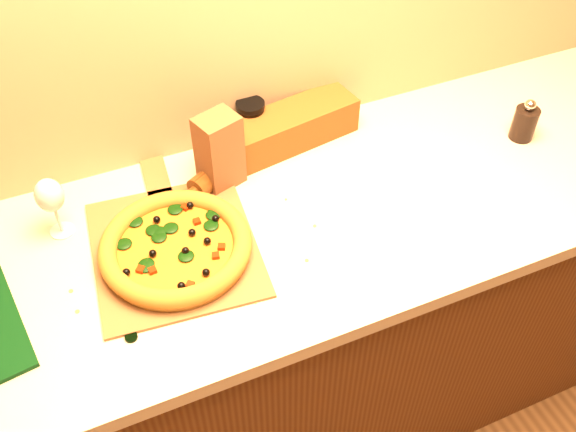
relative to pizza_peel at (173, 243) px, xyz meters
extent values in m
cube|color=#4A2410|center=(0.33, -0.02, -0.47)|extent=(2.80, 0.65, 0.86)
cube|color=#C1B496|center=(0.33, -0.02, -0.02)|extent=(2.84, 0.68, 0.04)
cube|color=brown|center=(0.00, -0.02, 0.00)|extent=(0.39, 0.43, 0.01)
cube|color=brown|center=(0.02, 0.24, 0.00)|extent=(0.07, 0.16, 0.01)
cylinder|color=#B77C2D|center=(0.00, -0.04, 0.01)|extent=(0.31, 0.31, 0.02)
cylinder|color=orange|center=(0.00, -0.04, 0.02)|extent=(0.26, 0.26, 0.01)
torus|color=brown|center=(0.00, -0.04, 0.03)|extent=(0.33, 0.33, 0.04)
ellipsoid|color=black|center=(0.05, -0.01, 0.03)|extent=(0.04, 0.04, 0.01)
sphere|color=black|center=(-0.04, -0.06, 0.04)|extent=(0.02, 0.02, 0.02)
cube|color=#8D1C05|center=(0.02, -0.08, 0.03)|extent=(0.02, 0.02, 0.01)
cylinder|color=black|center=(-0.15, -0.21, 0.00)|extent=(0.03, 0.03, 0.01)
cylinder|color=black|center=(0.95, 0.00, 0.04)|extent=(0.06, 0.06, 0.09)
sphere|color=silver|center=(0.95, 0.00, 0.10)|extent=(0.03, 0.03, 0.03)
cylinder|color=#55280E|center=(0.21, 0.19, 0.02)|extent=(0.27, 0.19, 0.06)
cylinder|color=#55280E|center=(0.36, 0.28, 0.02)|extent=(0.07, 0.05, 0.02)
cylinder|color=#55280E|center=(0.06, 0.10, 0.02)|extent=(0.07, 0.05, 0.02)
cube|color=#652E13|center=(0.39, 0.23, 0.04)|extent=(0.36, 0.17, 0.10)
cylinder|color=silver|center=(-0.22, 0.14, 0.00)|extent=(0.06, 0.06, 0.00)
cylinder|color=silver|center=(-0.22, 0.14, 0.03)|extent=(0.01, 0.01, 0.07)
ellipsoid|color=silver|center=(-0.22, 0.14, 0.11)|extent=(0.06, 0.06, 0.08)
cube|color=brown|center=(0.17, 0.16, 0.09)|extent=(0.11, 0.10, 0.19)
cylinder|color=black|center=(0.30, 0.28, 0.05)|extent=(0.07, 0.07, 0.11)
cylinder|color=black|center=(0.30, 0.28, 0.11)|extent=(0.07, 0.07, 0.01)
camera|label=1|loc=(-0.14, -0.98, 1.07)|focal=40.00mm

